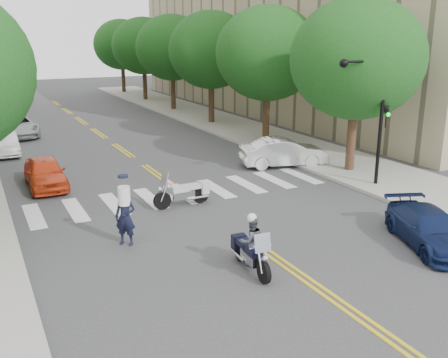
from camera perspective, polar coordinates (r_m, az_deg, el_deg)
ground at (r=16.39m, az=4.28°, el=-7.88°), size 140.00×140.00×0.00m
sidewalk_right at (r=39.40m, az=-0.52°, el=6.54°), size 5.00×60.00×0.15m
tree_r_0 at (r=25.11m, az=14.96°, el=13.10°), size 6.40×6.40×8.45m
tree_r_1 at (r=31.53m, az=5.01°, el=14.09°), size 6.40×6.40×8.45m
tree_r_2 at (r=38.55m, az=-1.50°, el=14.51°), size 6.40×6.40×8.45m
tree_r_3 at (r=45.89m, az=-5.97°, el=14.70°), size 6.40×6.40×8.45m
tree_r_4 at (r=53.42m, az=-9.21°, el=14.78°), size 6.40×6.40×8.45m
tree_r_5 at (r=61.07m, az=-11.63°, el=14.81°), size 6.40×6.40×8.45m
traffic_signal_pole at (r=22.70m, az=16.78°, el=8.03°), size 2.82×0.42×6.00m
motorcycle_police at (r=14.63m, az=3.06°, el=-7.52°), size 0.78×2.21×1.79m
motorcycle_parked at (r=20.20m, az=-4.33°, el=-1.54°), size 2.41×0.57×1.55m
officer_standing at (r=16.58m, az=-11.21°, el=-4.29°), size 0.83×0.81×1.92m
convertible at (r=26.31m, az=6.81°, el=3.05°), size 4.80×2.76×1.50m
sedan_blue at (r=17.62m, az=22.42°, el=-5.25°), size 3.09×4.48×1.20m
parked_car_a at (r=23.89m, az=-19.77°, el=0.70°), size 1.65×4.04×1.37m
parked_car_b at (r=31.37m, az=-23.73°, el=3.68°), size 1.36×3.78×1.24m
parked_car_c at (r=36.82m, az=-22.67°, el=5.62°), size 2.83×5.33×1.43m
parked_car_d at (r=40.91m, az=-24.25°, el=6.44°), size 2.21×5.24×1.51m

